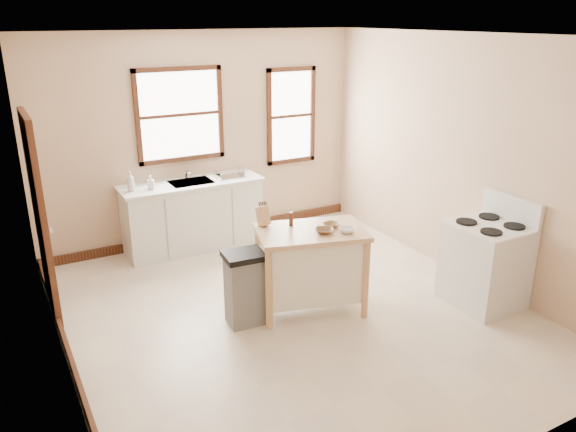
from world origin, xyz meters
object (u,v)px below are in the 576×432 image
Objects in this scene: gas_stove at (486,253)px; kitchen_island at (311,270)px; soap_bottle_b at (151,182)px; bowl_b at (331,225)px; dish_rack at (229,174)px; knife_block at (263,216)px; soap_bottle_a at (131,181)px; trash_bin at (245,288)px; bowl_c at (347,230)px; bowl_a at (324,231)px; pepper_grinder at (291,219)px.

kitchen_island is at bearing 155.30° from gas_stove.
bowl_b is (1.27, -2.17, -0.08)m from soap_bottle_b.
knife_block reaches higher than dish_rack.
soap_bottle_a is 0.31× the size of trash_bin.
bowl_c is (0.28, -0.23, 0.48)m from kitchen_island.
gas_stove reaches higher than knife_block.
bowl_a is at bearing -39.48° from soap_bottle_b.
bowl_b reaches higher than trash_bin.
kitchen_island is at bearing -60.94° from soap_bottle_a.
dish_rack reaches higher than bowl_c.
knife_block is (0.67, -1.80, -0.00)m from soap_bottle_b.
bowl_b is at bearing -0.78° from trash_bin.
bowl_c is at bearing -77.07° from bowl_b.
soap_bottle_b is 2.72m from bowl_c.
bowl_c is 0.20× the size of trash_bin.
pepper_grinder is (-0.15, -1.95, 0.01)m from dish_rack.
soap_bottle_a is 0.67× the size of dish_rack.
bowl_c is at bearing -23.56° from kitchen_island.
soap_bottle_a is 1.30m from dish_rack.
dish_rack is 2.19m from bowl_b.
pepper_grinder is at bearing -93.76° from dish_rack.
bowl_c is at bearing -36.45° from soap_bottle_b.
pepper_grinder reaches higher than dish_rack.
pepper_grinder is at bearing 147.46° from bowl_b.
pepper_grinder is at bearing -40.20° from soap_bottle_b.
dish_rack is at bearing 85.74° from pepper_grinder.
knife_block reaches higher than bowl_c.
bowl_a is 1.13× the size of bowl_b.
dish_rack reaches higher than trash_bin.
pepper_grinder is at bearing 137.09° from kitchen_island.
gas_stove is (1.43, -0.55, -0.34)m from bowl_c.
pepper_grinder is 0.82× the size of bowl_a.
trash_bin is at bearing 165.05° from bowl_a.
kitchen_island is at bearing -90.12° from dish_rack.
soap_bottle_a is 1.50× the size of bowl_b.
bowl_c reaches higher than bowl_a.
kitchen_island is 7.05× the size of bowl_c.
soap_bottle_a is at bearing -164.08° from soap_bottle_b.
knife_block is 0.71m from bowl_b.
soap_bottle_a is 1.21× the size of knife_block.
knife_block is (-0.37, 0.35, 0.55)m from kitchen_island.
dish_rack is 0.33× the size of kitchen_island.
knife_block reaches higher than bowl_a.
pepper_grinder is at bearing -39.49° from knife_block.
gas_stove is at bearing -59.71° from dish_rack.
gas_stove is at bearing -8.63° from kitchen_island.
pepper_grinder is 0.42m from bowl_b.
soap_bottle_a reaches higher than bowl_b.
bowl_a is 1.79m from gas_stove.
bowl_b is 0.21× the size of trash_bin.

